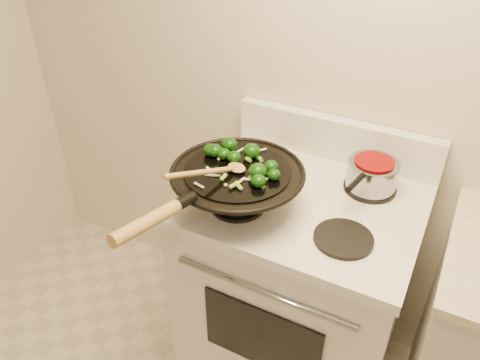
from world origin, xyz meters
The scene contains 5 objects.
stove centered at (-0.18, 1.17, 0.47)m, with size 0.78×0.67×1.08m.
wok centered at (-0.36, 1.01, 1.01)m, with size 0.43×0.71×0.21m.
stirfry centered at (-0.37, 1.06, 1.08)m, with size 0.29×0.30×0.05m.
wooden_spoon centered at (-0.38, 0.95, 1.10)m, with size 0.14×0.28×0.10m.
saucepan centered at (0.00, 1.32, 0.98)m, with size 0.17×0.28×0.10m.
Camera 1 is at (0.22, -0.06, 1.86)m, focal length 35.00 mm.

